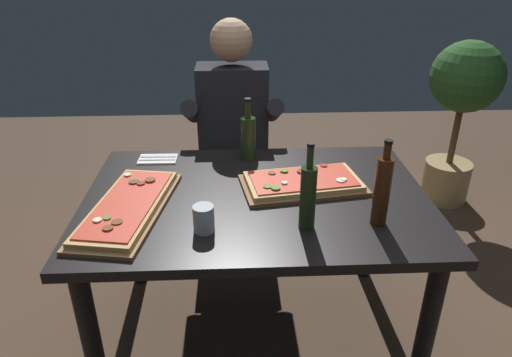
{
  "coord_description": "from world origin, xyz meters",
  "views": [
    {
      "loc": [
        -0.08,
        -1.66,
        1.65
      ],
      "look_at": [
        0.0,
        0.05,
        0.79
      ],
      "focal_mm": 32.53,
      "sensor_mm": 36.0,
      "label": 1
    }
  ],
  "objects_px": {
    "pizza_rectangular_front": "(303,183)",
    "wine_bottle_dark": "(382,190)",
    "seated_diner": "(233,131)",
    "oil_bottle_amber": "(308,196)",
    "pizza_rectangular_left": "(128,207)",
    "vinegar_bottle_green": "(248,136)",
    "potted_plant_corner": "(462,103)",
    "diner_chair": "(234,164)",
    "tumbler_near_camera": "(204,220)",
    "dining_table": "(257,215)"
  },
  "relations": [
    {
      "from": "pizza_rectangular_front",
      "to": "oil_bottle_amber",
      "type": "height_order",
      "value": "oil_bottle_amber"
    },
    {
      "from": "oil_bottle_amber",
      "to": "potted_plant_corner",
      "type": "distance_m",
      "value": 1.94
    },
    {
      "from": "wine_bottle_dark",
      "to": "potted_plant_corner",
      "type": "relative_size",
      "value": 0.29
    },
    {
      "from": "pizza_rectangular_front",
      "to": "wine_bottle_dark",
      "type": "xyz_separation_m",
      "value": [
        0.24,
        -0.3,
        0.12
      ]
    },
    {
      "from": "vinegar_bottle_green",
      "to": "tumbler_near_camera",
      "type": "bearing_deg",
      "value": -105.79
    },
    {
      "from": "potted_plant_corner",
      "to": "diner_chair",
      "type": "bearing_deg",
      "value": -166.1
    },
    {
      "from": "pizza_rectangular_left",
      "to": "vinegar_bottle_green",
      "type": "bearing_deg",
      "value": 45.06
    },
    {
      "from": "vinegar_bottle_green",
      "to": "potted_plant_corner",
      "type": "xyz_separation_m",
      "value": [
        1.44,
        0.86,
        -0.13
      ]
    },
    {
      "from": "pizza_rectangular_left",
      "to": "oil_bottle_amber",
      "type": "xyz_separation_m",
      "value": [
        0.67,
        -0.14,
        0.11
      ]
    },
    {
      "from": "tumbler_near_camera",
      "to": "pizza_rectangular_front",
      "type": "bearing_deg",
      "value": 38.69
    },
    {
      "from": "dining_table",
      "to": "pizza_rectangular_front",
      "type": "xyz_separation_m",
      "value": [
        0.2,
        0.06,
        0.12
      ]
    },
    {
      "from": "diner_chair",
      "to": "tumbler_near_camera",
      "type": "bearing_deg",
      "value": -95.45
    },
    {
      "from": "dining_table",
      "to": "potted_plant_corner",
      "type": "bearing_deg",
      "value": 40.95
    },
    {
      "from": "diner_chair",
      "to": "seated_diner",
      "type": "height_order",
      "value": "seated_diner"
    },
    {
      "from": "wine_bottle_dark",
      "to": "tumbler_near_camera",
      "type": "distance_m",
      "value": 0.64
    },
    {
      "from": "oil_bottle_amber",
      "to": "diner_chair",
      "type": "xyz_separation_m",
      "value": [
        -0.26,
        1.11,
        -0.38
      ]
    },
    {
      "from": "tumbler_near_camera",
      "to": "dining_table",
      "type": "bearing_deg",
      "value": 52.09
    },
    {
      "from": "seated_diner",
      "to": "pizza_rectangular_left",
      "type": "bearing_deg",
      "value": -115.66
    },
    {
      "from": "diner_chair",
      "to": "pizza_rectangular_left",
      "type": "bearing_deg",
      "value": -112.8
    },
    {
      "from": "vinegar_bottle_green",
      "to": "seated_diner",
      "type": "distance_m",
      "value": 0.39
    },
    {
      "from": "pizza_rectangular_front",
      "to": "vinegar_bottle_green",
      "type": "bearing_deg",
      "value": 125.71
    },
    {
      "from": "seated_diner",
      "to": "potted_plant_corner",
      "type": "height_order",
      "value": "seated_diner"
    },
    {
      "from": "diner_chair",
      "to": "pizza_rectangular_front",
      "type": "bearing_deg",
      "value": -69.81
    },
    {
      "from": "tumbler_near_camera",
      "to": "diner_chair",
      "type": "xyz_separation_m",
      "value": [
        0.11,
        1.11,
        -0.3
      ]
    },
    {
      "from": "dining_table",
      "to": "pizza_rectangular_left",
      "type": "xyz_separation_m",
      "value": [
        -0.5,
        -0.11,
        0.12
      ]
    },
    {
      "from": "pizza_rectangular_left",
      "to": "tumbler_near_camera",
      "type": "height_order",
      "value": "tumbler_near_camera"
    },
    {
      "from": "wine_bottle_dark",
      "to": "vinegar_bottle_green",
      "type": "height_order",
      "value": "wine_bottle_dark"
    },
    {
      "from": "pizza_rectangular_left",
      "to": "potted_plant_corner",
      "type": "bearing_deg",
      "value": 34.91
    },
    {
      "from": "pizza_rectangular_front",
      "to": "wine_bottle_dark",
      "type": "height_order",
      "value": "wine_bottle_dark"
    },
    {
      "from": "wine_bottle_dark",
      "to": "diner_chair",
      "type": "height_order",
      "value": "wine_bottle_dark"
    },
    {
      "from": "pizza_rectangular_front",
      "to": "tumbler_near_camera",
      "type": "xyz_separation_m",
      "value": [
        -0.4,
        -0.32,
        0.02
      ]
    },
    {
      "from": "pizza_rectangular_front",
      "to": "diner_chair",
      "type": "distance_m",
      "value": 0.89
    },
    {
      "from": "seated_diner",
      "to": "oil_bottle_amber",
      "type": "bearing_deg",
      "value": -75.11
    },
    {
      "from": "pizza_rectangular_left",
      "to": "vinegar_bottle_green",
      "type": "xyz_separation_m",
      "value": [
        0.48,
        0.48,
        0.09
      ]
    },
    {
      "from": "pizza_rectangular_front",
      "to": "seated_diner",
      "type": "height_order",
      "value": "seated_diner"
    },
    {
      "from": "pizza_rectangular_front",
      "to": "potted_plant_corner",
      "type": "relative_size",
      "value": 0.48
    },
    {
      "from": "dining_table",
      "to": "tumbler_near_camera",
      "type": "height_order",
      "value": "tumbler_near_camera"
    },
    {
      "from": "vinegar_bottle_green",
      "to": "potted_plant_corner",
      "type": "relative_size",
      "value": 0.26
    },
    {
      "from": "wine_bottle_dark",
      "to": "oil_bottle_amber",
      "type": "bearing_deg",
      "value": -176.81
    },
    {
      "from": "wine_bottle_dark",
      "to": "potted_plant_corner",
      "type": "distance_m",
      "value": 1.77
    },
    {
      "from": "wine_bottle_dark",
      "to": "oil_bottle_amber",
      "type": "distance_m",
      "value": 0.27
    },
    {
      "from": "oil_bottle_amber",
      "to": "potted_plant_corner",
      "type": "relative_size",
      "value": 0.29
    },
    {
      "from": "vinegar_bottle_green",
      "to": "tumbler_near_camera",
      "type": "xyz_separation_m",
      "value": [
        -0.18,
        -0.63,
        -0.07
      ]
    },
    {
      "from": "pizza_rectangular_front",
      "to": "vinegar_bottle_green",
      "type": "height_order",
      "value": "vinegar_bottle_green"
    },
    {
      "from": "dining_table",
      "to": "pizza_rectangular_front",
      "type": "height_order",
      "value": "pizza_rectangular_front"
    },
    {
      "from": "dining_table",
      "to": "vinegar_bottle_green",
      "type": "height_order",
      "value": "vinegar_bottle_green"
    },
    {
      "from": "tumbler_near_camera",
      "to": "seated_diner",
      "type": "distance_m",
      "value": 1.0
    },
    {
      "from": "dining_table",
      "to": "potted_plant_corner",
      "type": "relative_size",
      "value": 1.24
    },
    {
      "from": "seated_diner",
      "to": "pizza_rectangular_front",
      "type": "bearing_deg",
      "value": -66.57
    },
    {
      "from": "pizza_rectangular_front",
      "to": "oil_bottle_amber",
      "type": "distance_m",
      "value": 0.33
    }
  ]
}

